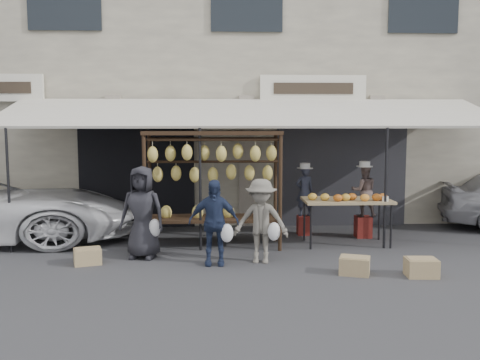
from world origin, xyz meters
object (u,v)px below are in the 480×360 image
object	(u,v)px
crate_near_b	(421,268)
customer_left	(142,212)
produce_table	(348,201)
banana_rack	(213,166)
crate_near_a	(355,266)
crate_far	(88,256)
vendor_left	(305,191)
vendor_right	(364,191)
customer_right	(261,221)
customer_mid	(214,222)

from	to	relation	value
crate_near_b	customer_left	bearing A→B (deg)	163.18
produce_table	banana_rack	bearing A→B (deg)	-178.87
crate_near_a	crate_far	xyz separation A→B (m)	(-4.38, 0.81, -0.01)
vendor_left	customer_left	world-z (taller)	customer_left
vendor_right	crate_near_a	bearing A→B (deg)	76.32
banana_rack	crate_near_a	size ratio (longest dim) A/B	5.63
customer_left	customer_right	size ratio (longest dim) A/B	1.13
customer_left	customer_mid	distance (m)	1.36
produce_table	crate_near_a	distance (m)	2.17
customer_right	crate_near_a	world-z (taller)	customer_right
customer_right	crate_near_a	size ratio (longest dim) A/B	3.13
crate_near_a	produce_table	bearing A→B (deg)	79.57
vendor_right	customer_left	distance (m)	4.62
banana_rack	crate_near_a	world-z (taller)	banana_rack
produce_table	customer_right	xyz separation A→B (m)	(-1.80, -1.23, -0.15)
vendor_right	customer_mid	xyz separation A→B (m)	(-3.11, -1.99, -0.25)
banana_rack	customer_right	world-z (taller)	banana_rack
crate_far	vendor_left	bearing A→B (deg)	28.15
crate_near_b	crate_near_a	bearing A→B (deg)	170.45
produce_table	customer_right	size ratio (longest dim) A/B	1.18
customer_left	crate_near_a	xyz separation A→B (m)	(3.50, -1.19, -0.68)
customer_left	crate_near_a	distance (m)	3.76
banana_rack	crate_near_b	world-z (taller)	banana_rack
produce_table	crate_near_b	size ratio (longest dim) A/B	3.60
banana_rack	customer_mid	distance (m)	1.52
banana_rack	vendor_right	bearing A→B (deg)	13.05
vendor_left	crate_far	world-z (taller)	vendor_left
customer_right	crate_far	xyz separation A→B (m)	(-2.95, 0.04, -0.59)
banana_rack	customer_mid	bearing A→B (deg)	-89.32
crate_near_a	crate_near_b	size ratio (longest dim) A/B	0.98
banana_rack	produce_table	size ratio (longest dim) A/B	1.53
vendor_left	crate_near_b	xyz separation A→B (m)	(1.32, -3.16, -0.79)
produce_table	vendor_left	xyz separation A→B (m)	(-0.68, 0.99, 0.06)
crate_near_a	vendor_left	bearing A→B (deg)	95.91
crate_near_b	crate_far	xyz separation A→B (m)	(-5.39, 0.98, -0.01)
vendor_right	banana_rack	bearing A→B (deg)	17.57
produce_table	vendor_left	world-z (taller)	vendor_left
vendor_left	crate_near_b	world-z (taller)	vendor_left
customer_mid	crate_far	xyz separation A→B (m)	(-2.15, 0.12, -0.59)
vendor_right	customer_right	world-z (taller)	vendor_right
customer_right	crate_near_b	distance (m)	2.68
produce_table	vendor_left	bearing A→B (deg)	124.48
produce_table	customer_mid	world-z (taller)	customer_mid
produce_table	crate_near_b	xyz separation A→B (m)	(0.64, -2.17, -0.74)
crate_far	crate_near_a	bearing A→B (deg)	-10.48
vendor_left	customer_right	distance (m)	2.49
produce_table	customer_mid	bearing A→B (deg)	-153.19
banana_rack	customer_mid	xyz separation A→B (m)	(0.01, -1.26, -0.84)
vendor_left	customer_mid	world-z (taller)	vendor_left
produce_table	customer_mid	distance (m)	2.92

